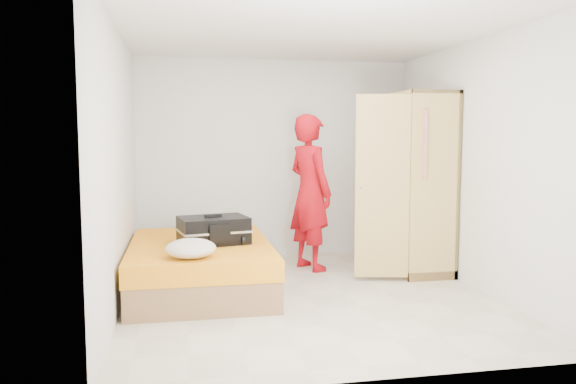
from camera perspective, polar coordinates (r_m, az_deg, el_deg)
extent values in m
plane|color=beige|center=(5.74, 2.01, -10.48)|extent=(4.00, 4.00, 0.00)
plane|color=white|center=(5.61, 2.10, 15.96)|extent=(4.00, 4.00, 0.00)
cube|color=white|center=(7.49, -1.36, 3.40)|extent=(3.60, 0.02, 2.60)
cube|color=white|center=(3.61, 9.13, 0.84)|extent=(3.60, 0.02, 2.60)
cube|color=white|center=(5.42, -16.86, 2.27)|extent=(0.02, 4.00, 2.60)
cube|color=white|center=(6.18, 18.57, 2.62)|extent=(0.02, 4.00, 2.60)
cube|color=olive|center=(6.00, -8.88, -8.37)|extent=(1.40, 2.00, 0.30)
cube|color=yellow|center=(5.94, -8.91, -6.03)|extent=(1.42, 2.02, 0.20)
cube|color=tan|center=(6.98, 14.68, 0.99)|extent=(0.04, 1.20, 2.10)
cube|color=tan|center=(6.34, 14.72, 0.53)|extent=(0.58, 0.04, 2.10)
cube|color=tan|center=(7.40, 10.86, 1.33)|extent=(0.58, 0.04, 2.10)
cube|color=tan|center=(6.86, 12.83, 9.57)|extent=(0.58, 1.20, 0.04)
cube|color=tan|center=(7.02, 12.46, -7.20)|extent=(0.58, 1.20, 0.10)
cube|color=tan|center=(7.04, 9.66, 1.14)|extent=(0.04, 0.59, 2.00)
cube|color=tan|center=(6.19, 9.55, 0.52)|extent=(0.58, 0.17, 2.00)
cylinder|color=#B2B2B7|center=(6.85, 12.80, 8.23)|extent=(0.02, 1.10, 0.02)
imported|color=#B50B15|center=(6.72, 2.25, -0.03)|extent=(0.69, 0.80, 1.86)
cube|color=black|center=(5.85, -7.60, -3.84)|extent=(0.76, 0.61, 0.27)
cube|color=black|center=(5.83, -7.62, -2.38)|extent=(0.18, 0.08, 0.03)
ellipsoid|color=beige|center=(5.19, -9.85, -5.66)|extent=(0.46, 0.46, 0.17)
cube|color=beige|center=(6.76, -8.10, -3.27)|extent=(0.63, 0.39, 0.11)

